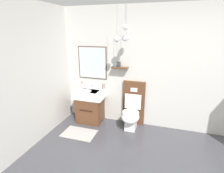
% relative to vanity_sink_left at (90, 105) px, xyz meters
% --- Properties ---
extents(wall_back, '(5.22, 0.65, 2.54)m').
position_rel_vanity_sink_left_xyz_m(wall_back, '(1.85, 0.27, 0.88)').
color(wall_back, beige).
rests_on(wall_back, ground).
extents(bath_mat, '(0.68, 0.44, 0.01)m').
position_rel_vanity_sink_left_xyz_m(bath_mat, '(-0.00, -0.60, -0.39)').
color(bath_mat, '#9E9993').
rests_on(bath_mat, ground).
extents(vanity_sink_left, '(0.68, 0.50, 0.75)m').
position_rel_vanity_sink_left_xyz_m(vanity_sink_left, '(0.00, 0.00, 0.00)').
color(vanity_sink_left, '#56331E').
rests_on(vanity_sink_left, ground).
extents(tap_on_left_sink, '(0.03, 0.13, 0.11)m').
position_rel_vanity_sink_left_xyz_m(tap_on_left_sink, '(-0.00, 0.18, 0.42)').
color(tap_on_left_sink, silver).
rests_on(tap_on_left_sink, vanity_sink_left).
extents(toilet, '(0.48, 0.62, 1.00)m').
position_rel_vanity_sink_left_xyz_m(toilet, '(0.98, 0.01, -0.02)').
color(toilet, '#56331E').
rests_on(toilet, ground).
extents(toothbrush_cup, '(0.07, 0.07, 0.21)m').
position_rel_vanity_sink_left_xyz_m(toothbrush_cup, '(-0.26, 0.17, 0.41)').
color(toothbrush_cup, silver).
rests_on(toothbrush_cup, vanity_sink_left).
extents(soap_dispenser, '(0.06, 0.06, 0.17)m').
position_rel_vanity_sink_left_xyz_m(soap_dispenser, '(0.27, 0.18, 0.42)').
color(soap_dispenser, gray).
rests_on(soap_dispenser, vanity_sink_left).
extents(folded_hand_towel, '(0.22, 0.16, 0.04)m').
position_rel_vanity_sink_left_xyz_m(folded_hand_towel, '(-0.04, -0.15, 0.38)').
color(folded_hand_towel, white).
rests_on(folded_hand_towel, vanity_sink_left).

